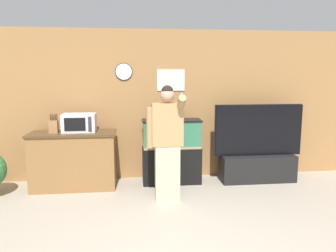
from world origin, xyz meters
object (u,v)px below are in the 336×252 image
(counter_island, at_px, (74,160))
(aquarium_on_stand, at_px, (172,151))
(microwave, at_px, (79,123))
(tv_on_stand, at_px, (258,159))
(knife_block, at_px, (54,126))
(person_standing, at_px, (167,141))

(counter_island, xyz_separation_m, aquarium_on_stand, (1.61, 0.07, 0.09))
(counter_island, relative_size, microwave, 2.60)
(counter_island, height_order, tv_on_stand, tv_on_stand)
(aquarium_on_stand, bearing_deg, microwave, -178.87)
(aquarium_on_stand, bearing_deg, counter_island, -177.47)
(microwave, distance_m, knife_block, 0.39)
(aquarium_on_stand, distance_m, tv_on_stand, 1.50)
(tv_on_stand, bearing_deg, microwave, 179.05)
(microwave, bearing_deg, tv_on_stand, -0.95)
(microwave, height_order, person_standing, person_standing)
(microwave, bearing_deg, knife_block, -167.80)
(microwave, height_order, aquarium_on_stand, microwave)
(microwave, relative_size, tv_on_stand, 0.34)
(tv_on_stand, bearing_deg, person_standing, -157.89)
(counter_island, distance_m, tv_on_stand, 3.10)
(counter_island, height_order, knife_block, knife_block)
(aquarium_on_stand, bearing_deg, knife_block, -176.59)
(knife_block, xyz_separation_m, aquarium_on_stand, (1.89, 0.11, -0.49))
(aquarium_on_stand, relative_size, tv_on_stand, 0.71)
(counter_island, relative_size, tv_on_stand, 0.89)
(knife_block, relative_size, aquarium_on_stand, 0.28)
(aquarium_on_stand, height_order, person_standing, person_standing)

